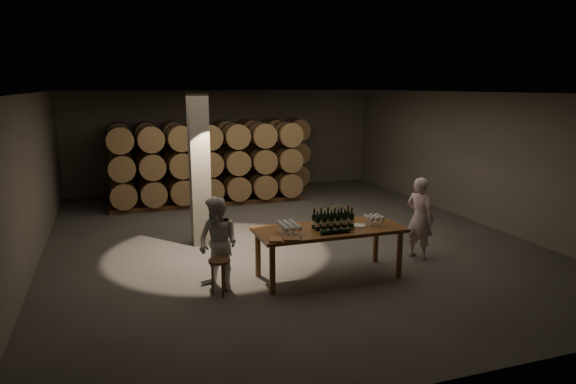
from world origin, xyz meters
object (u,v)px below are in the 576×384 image
object	(u,v)px
bottle_cluster	(333,221)
stool	(219,266)
tasting_table	(329,234)
notebook_near	(292,239)
person_man	(420,218)
person_woman	(218,244)
plate	(358,226)

from	to	relation	value
bottle_cluster	stool	bearing A→B (deg)	-176.06
tasting_table	notebook_near	xyz separation A→B (m)	(-0.85, -0.45, 0.12)
bottle_cluster	person_man	size ratio (longest dim) A/B	0.46
bottle_cluster	stool	xyz separation A→B (m)	(-2.06, -0.14, -0.54)
stool	person_woman	xyz separation A→B (m)	(0.04, 0.24, 0.30)
stool	person_man	world-z (taller)	person_man
notebook_near	person_man	distance (m)	3.06
tasting_table	person_woman	xyz separation A→B (m)	(-1.96, 0.08, -0.01)
person_man	person_woman	xyz separation A→B (m)	(-4.05, -0.28, -0.03)
person_woman	notebook_near	bearing A→B (deg)	27.60
person_man	person_woman	size ratio (longest dim) A/B	1.03
notebook_near	stool	size ratio (longest dim) A/B	0.45
plate	person_man	distance (m)	1.60
stool	tasting_table	bearing A→B (deg)	4.54
person_woman	stool	bearing A→B (deg)	-45.28
plate	notebook_near	size ratio (longest dim) A/B	0.97
stool	person_man	xyz separation A→B (m)	(4.09, 0.52, 0.32)
notebook_near	person_man	world-z (taller)	person_man
stool	person_man	bearing A→B (deg)	7.26
tasting_table	bottle_cluster	bearing A→B (deg)	-14.56
tasting_table	plate	size ratio (longest dim) A/B	9.97
person_woman	tasting_table	bearing A→B (deg)	50.86
stool	plate	bearing A→B (deg)	2.29
stool	person_woman	world-z (taller)	person_woman
person_woman	plate	bearing A→B (deg)	50.06
tasting_table	bottle_cluster	size ratio (longest dim) A/B	3.51
plate	person_man	bearing A→B (deg)	15.16
tasting_table	person_man	size ratio (longest dim) A/B	1.60
stool	person_woman	bearing A→B (deg)	81.55
plate	stool	distance (m)	2.58
bottle_cluster	stool	distance (m)	2.13
plate	stool	xyz separation A→B (m)	(-2.54, -0.10, -0.42)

